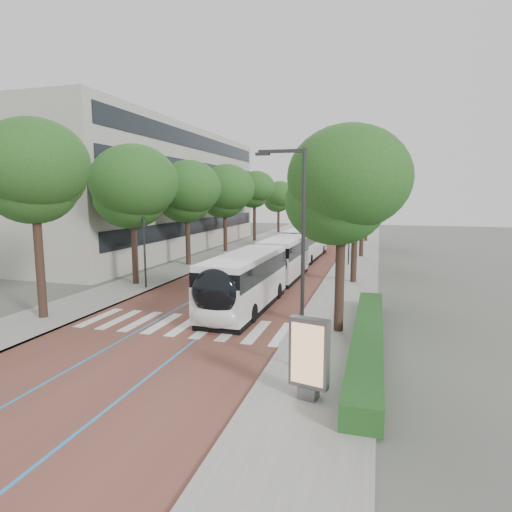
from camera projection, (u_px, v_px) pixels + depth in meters
The scene contains 21 objects.
ground at pixel (172, 331), 20.56m from camera, with size 160.00×160.00×0.00m, color #51544C.
road at pixel (307, 243), 58.62m from camera, with size 11.00×140.00×0.02m, color brown.
sidewalk_left at pixel (255, 241), 60.66m from camera, with size 4.00×140.00×0.12m, color gray.
sidewalk_right at pixel (363, 244), 56.57m from camera, with size 4.00×140.00×0.12m, color gray.
kerb_left at pixel (267, 241), 60.14m from camera, with size 0.20×140.00×0.14m, color gray.
kerb_right at pixel (349, 244), 57.09m from camera, with size 0.20×140.00×0.14m, color gray.
zebra_crossing at pixel (185, 325), 21.45m from camera, with size 10.55×3.60×0.01m.
lane_line_left at pixel (295, 242), 59.06m from camera, with size 0.12×126.00×0.01m, color #277AC4.
lane_line_right at pixel (319, 243), 58.18m from camera, with size 0.12×126.00×0.01m, color #277AC4.
office_building at pixel (132, 191), 51.53m from camera, with size 18.11×40.00×14.00m.
hedge at pixel (368, 338), 18.00m from camera, with size 1.20×14.00×0.80m, color #18451A.
streetlight_near at pixel (298, 243), 15.22m from camera, with size 1.82×0.20×8.00m.
streetlight_far at pixel (348, 214), 39.01m from camera, with size 1.82×0.20×8.00m.
lamp_post_left at pixel (144, 230), 29.25m from camera, with size 0.14×0.14×8.00m, color #292A2C.
trees_left at pixel (211, 193), 44.39m from camera, with size 6.29×60.38×9.70m.
trees_right at pixel (361, 195), 38.64m from camera, with size 5.59×47.47×9.21m.
lead_bus at pixel (264, 270), 27.89m from camera, with size 2.85×18.44×3.20m.
bus_queued_0 at pixel (305, 244), 43.28m from camera, with size 2.88×12.47×3.20m.
bus_queued_1 at pixel (316, 233), 55.30m from camera, with size 3.17×12.51×3.20m.
bus_queued_2 at pixel (330, 226), 68.73m from camera, with size 2.56×12.40×3.20m.
ad_panel at pixel (309, 357), 13.35m from camera, with size 1.30×0.62×2.61m.
Camera 1 is at (9.35, -17.96, 6.50)m, focal length 30.00 mm.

